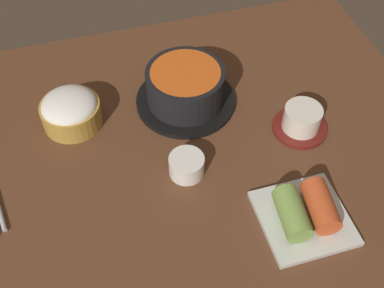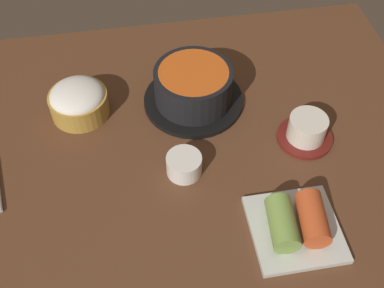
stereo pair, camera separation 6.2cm
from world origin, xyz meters
The scene contains 6 objects.
dining_table centered at (0.00, 0.00, 1.00)cm, with size 100.00×76.00×2.00cm, color #56331E.
stone_pot centered at (4.53, 11.18, 5.94)cm, with size 19.75×19.75×8.04cm.
rice_bowl centered at (-17.70, 12.07, 5.31)cm, with size 11.27×11.27×6.64cm.
tea_cup_with_saucer centered at (23.40, -1.80, 4.46)cm, with size 10.36×10.36×5.36cm.
banchan_cup_center centered at (0.14, -5.51, 4.03)cm, with size 6.26×6.26×3.79cm.
kimchi_plate centered at (15.68, -20.20, 4.11)cm, with size 14.17×14.17×5.29cm.
Camera 1 is at (-12.98, -53.33, 69.93)cm, focal length 44.31 mm.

